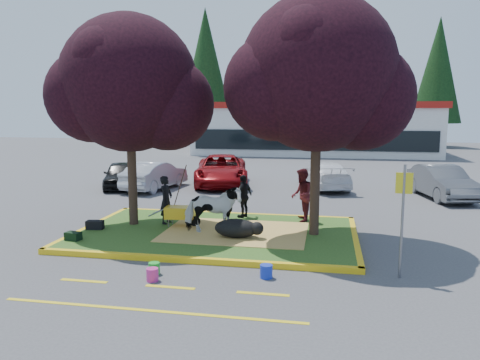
% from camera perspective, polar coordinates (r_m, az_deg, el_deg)
% --- Properties ---
extents(ground, '(90.00, 90.00, 0.00)m').
position_cam_1_polar(ground, '(14.19, -2.93, -6.82)').
color(ground, '#424244').
rests_on(ground, ground).
extents(median_island, '(8.00, 5.00, 0.15)m').
position_cam_1_polar(median_island, '(14.17, -2.93, -6.52)').
color(median_island, '#2B4E18').
rests_on(median_island, ground).
extents(curb_near, '(8.30, 0.16, 0.15)m').
position_cam_1_polar(curb_near, '(11.78, -5.91, -9.70)').
color(curb_near, yellow).
rests_on(curb_near, ground).
extents(curb_far, '(8.30, 0.16, 0.15)m').
position_cam_1_polar(curb_far, '(16.61, -0.84, -4.26)').
color(curb_far, yellow).
rests_on(curb_far, ground).
extents(curb_left, '(0.16, 5.30, 0.15)m').
position_cam_1_polar(curb_left, '(15.61, -17.72, -5.51)').
color(curb_left, yellow).
rests_on(curb_left, ground).
extents(curb_right, '(0.16, 5.30, 0.15)m').
position_cam_1_polar(curb_right, '(13.82, 13.88, -7.15)').
color(curb_right, yellow).
rests_on(curb_right, ground).
extents(straw_bedding, '(4.20, 3.00, 0.01)m').
position_cam_1_polar(straw_bedding, '(14.02, -0.54, -6.33)').
color(straw_bedding, '#D9B159').
rests_on(straw_bedding, median_island).
extents(tree_purple_left, '(5.06, 4.20, 6.51)m').
position_cam_1_polar(tree_purple_left, '(14.95, -13.30, 10.63)').
color(tree_purple_left, black).
rests_on(tree_purple_left, median_island).
extents(tree_purple_right, '(5.30, 4.40, 6.82)m').
position_cam_1_polar(tree_purple_right, '(13.51, 9.51, 11.85)').
color(tree_purple_right, black).
rests_on(tree_purple_right, median_island).
extents(fire_lane_stripe_a, '(1.10, 0.12, 0.01)m').
position_cam_1_polar(fire_lane_stripe_a, '(11.14, -18.48, -11.59)').
color(fire_lane_stripe_a, yellow).
rests_on(fire_lane_stripe_a, ground).
extents(fire_lane_stripe_b, '(1.10, 0.12, 0.01)m').
position_cam_1_polar(fire_lane_stripe_b, '(10.36, -8.51, -12.79)').
color(fire_lane_stripe_b, yellow).
rests_on(fire_lane_stripe_b, ground).
extents(fire_lane_stripe_c, '(1.10, 0.12, 0.01)m').
position_cam_1_polar(fire_lane_stripe_c, '(9.92, 2.80, -13.69)').
color(fire_lane_stripe_c, yellow).
rests_on(fire_lane_stripe_c, ground).
extents(fire_lane_long, '(6.00, 0.10, 0.01)m').
position_cam_1_polar(fire_lane_long, '(9.32, -11.01, -15.35)').
color(fire_lane_long, yellow).
rests_on(fire_lane_long, ground).
extents(retail_building, '(20.40, 8.40, 4.40)m').
position_cam_1_polar(retail_building, '(41.33, 8.98, 6.34)').
color(retail_building, silver).
rests_on(retail_building, ground).
extents(treeline, '(46.58, 7.80, 14.63)m').
position_cam_1_polar(treeline, '(51.10, 8.58, 12.89)').
color(treeline, black).
rests_on(treeline, ground).
extents(cow, '(1.81, 1.08, 1.43)m').
position_cam_1_polar(cow, '(13.77, -3.34, -3.60)').
color(cow, silver).
rests_on(cow, median_island).
extents(calf, '(1.30, 0.79, 0.54)m').
position_cam_1_polar(calf, '(13.36, -0.46, -5.91)').
color(calf, black).
rests_on(calf, median_island).
extents(handler, '(0.43, 0.60, 1.53)m').
position_cam_1_polar(handler, '(15.13, -8.99, -2.39)').
color(handler, black).
rests_on(handler, median_island).
extents(visitor_a, '(0.74, 0.90, 1.73)m').
position_cam_1_polar(visitor_a, '(15.35, 7.52, -1.82)').
color(visitor_a, '#4F161B').
rests_on(visitor_a, median_island).
extents(visitor_b, '(0.68, 0.92, 1.45)m').
position_cam_1_polar(visitor_b, '(15.77, 0.46, -1.98)').
color(visitor_b, black).
rests_on(visitor_b, median_island).
extents(wheelbarrow, '(1.63, 0.63, 0.61)m').
position_cam_1_polar(wheelbarrow, '(14.78, -7.30, -3.97)').
color(wheelbarrow, black).
rests_on(wheelbarrow, median_island).
extents(gear_bag_dark, '(0.54, 0.35, 0.26)m').
position_cam_1_polar(gear_bag_dark, '(15.01, -17.27, -5.24)').
color(gear_bag_dark, black).
rests_on(gear_bag_dark, median_island).
extents(gear_bag_green, '(0.46, 0.33, 0.23)m').
position_cam_1_polar(gear_bag_green, '(13.96, -19.67, -6.45)').
color(gear_bag_green, black).
rests_on(gear_bag_green, median_island).
extents(sign_post, '(0.36, 0.08, 2.58)m').
position_cam_1_polar(sign_post, '(10.94, 19.24, -3.31)').
color(sign_post, slate).
rests_on(sign_post, ground).
extents(bucket_green, '(0.33, 0.33, 0.28)m').
position_cam_1_polar(bucket_green, '(11.13, -10.41, -10.56)').
color(bucket_green, green).
rests_on(bucket_green, ground).
extents(bucket_pink, '(0.30, 0.30, 0.29)m').
position_cam_1_polar(bucket_pink, '(10.73, -10.64, -11.27)').
color(bucket_pink, '#CA2C84').
rests_on(bucket_pink, ground).
extents(bucket_blue, '(0.29, 0.29, 0.30)m').
position_cam_1_polar(bucket_blue, '(10.74, 3.22, -11.06)').
color(bucket_blue, '#172FB9').
rests_on(bucket_blue, ground).
extents(car_black, '(2.71, 4.01, 1.27)m').
position_cam_1_polar(car_black, '(23.47, -14.34, 0.62)').
color(car_black, black).
rests_on(car_black, ground).
extents(car_silver, '(2.13, 4.24, 1.33)m').
position_cam_1_polar(car_silver, '(22.63, -10.32, 0.55)').
color(car_silver, '#AAACB2').
rests_on(car_silver, ground).
extents(car_red, '(3.56, 5.84, 1.51)m').
position_cam_1_polar(car_red, '(23.54, -2.27, 1.21)').
color(car_red, maroon).
rests_on(car_red, ground).
extents(car_white, '(2.89, 4.79, 1.30)m').
position_cam_1_polar(car_white, '(22.92, 10.27, 0.61)').
color(car_white, white).
rests_on(car_white, ground).
extents(car_grey, '(2.34, 4.50, 1.41)m').
position_cam_1_polar(car_grey, '(21.78, 23.39, -0.22)').
color(car_grey, '#525559').
rests_on(car_grey, ground).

